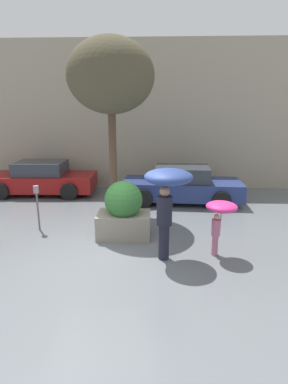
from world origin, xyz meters
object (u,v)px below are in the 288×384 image
(parked_car_near, at_px, (182,186))
(street_tree, at_px, (111,77))
(planter_box, at_px, (124,211))
(parking_meter, at_px, (37,199))
(parked_car_far, at_px, (42,179))
(person_child, at_px, (220,212))
(person_adult, at_px, (167,188))

(parked_car_near, distance_m, street_tree, 4.47)
(planter_box, distance_m, parking_meter, 2.42)
(street_tree, bearing_deg, parked_car_far, 142.68)
(person_child, bearing_deg, street_tree, 148.90)
(person_adult, bearing_deg, person_child, -53.50)
(planter_box, relative_size, person_child, 1.17)
(person_child, height_order, parking_meter, person_child)
(person_adult, relative_size, parked_car_near, 0.47)
(person_child, height_order, parked_car_near, parked_car_near)
(street_tree, height_order, parking_meter, street_tree)
(parked_car_near, xyz_separation_m, parked_car_far, (-5.47, 0.91, -0.00))
(person_child, xyz_separation_m, parked_car_far, (-5.95, 5.16, -0.44))
(planter_box, relative_size, parked_car_far, 0.36)
(street_tree, bearing_deg, parked_car_near, 34.45)
(person_child, bearing_deg, parked_car_near, 110.01)
(person_adult, relative_size, person_child, 1.58)
(person_child, bearing_deg, person_adult, -161.13)
(person_adult, bearing_deg, parked_car_near, 22.02)
(parked_car_near, bearing_deg, person_child, -170.14)
(person_adult, relative_size, parking_meter, 1.58)
(person_adult, bearing_deg, planter_box, 74.75)
(person_child, relative_size, street_tree, 0.24)
(planter_box, relative_size, parked_car_near, 0.35)
(parking_meter, bearing_deg, person_child, -16.16)
(parked_car_near, height_order, parking_meter, parked_car_near)
(parked_car_far, distance_m, street_tree, 5.38)
(person_adult, relative_size, parked_car_far, 0.48)
(person_child, relative_size, parking_meter, 1.01)
(parked_car_far, height_order, street_tree, street_tree)
(planter_box, height_order, person_child, planter_box)
(parking_meter, bearing_deg, street_tree, 35.42)
(parking_meter, bearing_deg, parked_car_near, 34.90)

